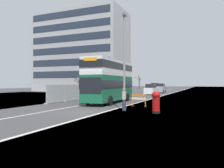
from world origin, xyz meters
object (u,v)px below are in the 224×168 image
Objects in this scene: red_pillar_postbox at (156,101)px; car_receding_mid at (160,88)px; lamppost_foreground at (124,65)px; pedestrian_at_kerb at (124,99)px; car_oncoming_near at (151,90)px; car_receding_far at (155,87)px; double_decker_bus at (110,80)px; roadworks_barrier at (139,99)px.

red_pillar_postbox is 35.70m from car_receding_mid.
pedestrian_at_kerb is at bearing -92.53° from lamppost_foreground.
car_oncoming_near is 17.70m from car_receding_far.
double_decker_bus is at bearing -85.42° from car_receding_far.
double_decker_bus reaches higher than car_oncoming_near.
car_receding_far reaches higher than pedestrian_at_kerb.
car_receding_mid is at bearing 96.33° from lamppost_foreground.
roadworks_barrier is (4.32, -2.70, -1.86)m from double_decker_bus.
car_oncoming_near is 2.35× the size of pedestrian_at_kerb.
car_receding_far is (-3.11, 17.42, 0.09)m from car_oncoming_near.
pedestrian_at_kerb is (7.06, -43.17, -0.14)m from car_receding_far.
red_pillar_postbox is 0.39× the size of car_oncoming_near.
lamppost_foreground reaches higher than double_decker_bus.
car_receding_far is at bearing 100.13° from car_oncoming_near.
double_decker_bus is 9.90m from red_pillar_postbox.
lamppost_foreground is 4.08m from red_pillar_postbox.
roadworks_barrier is at bearing -79.35° from car_oncoming_near.
car_receding_far is at bearing 102.71° from red_pillar_postbox.
car_receding_mid reaches higher than roadworks_barrier.
car_oncoming_near is at bearing 104.38° from red_pillar_postbox.
roadworks_barrier is (-2.59, 4.18, -0.19)m from red_pillar_postbox.
car_receding_mid is at bearing 89.17° from car_oncoming_near.
lamppost_foreground is 2.02× the size of car_receding_mid.
double_decker_bus reaches higher than roadworks_barrier.
lamppost_foreground reaches higher than pedestrian_at_kerb.
car_receding_mid is 2.19× the size of pedestrian_at_kerb.
double_decker_bus reaches higher than pedestrian_at_kerb.
double_decker_bus is 28.25m from car_receding_mid.
roadworks_barrier is 0.35× the size of car_oncoming_near.
double_decker_bus is at bearing 148.03° from roadworks_barrier.
car_oncoming_near is 8.75m from car_receding_mid.
car_receding_far reaches higher than car_oncoming_near.
car_receding_far is at bearing 99.28° from pedestrian_at_kerb.
lamppost_foreground is at bearing 166.83° from red_pillar_postbox.
red_pillar_postbox is at bearing -58.24° from roadworks_barrier.
car_receding_far is at bearing 100.42° from roadworks_barrier.
double_decker_bus is 2.26× the size of car_receding_far.
lamppost_foreground reaches higher than car_oncoming_near.
lamppost_foreground is 43.76m from car_receding_far.
pedestrian_at_kerb reaches higher than red_pillar_postbox.
car_receding_far is (-2.95, 36.88, -1.54)m from double_decker_bus.
lamppost_foreground is at bearing -56.58° from double_decker_bus.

